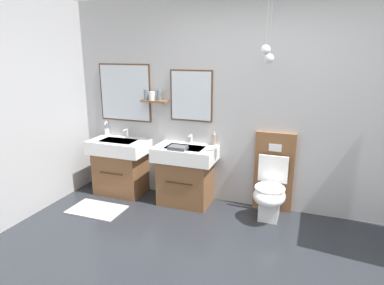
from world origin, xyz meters
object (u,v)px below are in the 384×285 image
at_px(toilet, 271,186).
at_px(vanity_sink_left, 121,165).
at_px(soap_dispenser, 214,140).
at_px(folded_hand_towel, 178,148).
at_px(toothbrush_cup, 107,131).
at_px(vanity_sink_right, 186,173).

bearing_deg(toilet, vanity_sink_left, -179.54).
distance_m(soap_dispenser, folded_hand_towel, 0.50).
bearing_deg(folded_hand_towel, toothbrush_cup, 165.00).
bearing_deg(vanity_sink_left, toothbrush_cup, 150.38).
bearing_deg(folded_hand_towel, soap_dispenser, 43.52).
xyz_separation_m(vanity_sink_left, folded_hand_towel, (0.93, -0.16, 0.38)).
bearing_deg(toilet, folded_hand_towel, -171.35).
relative_size(vanity_sink_left, vanity_sink_right, 1.00).
distance_m(vanity_sink_right, toilet, 1.10).
xyz_separation_m(vanity_sink_left, toilet, (2.07, 0.02, -0.03)).
xyz_separation_m(toilet, folded_hand_towel, (-1.14, -0.17, 0.41)).
bearing_deg(vanity_sink_right, folded_hand_towel, -104.35).
bearing_deg(vanity_sink_right, soap_dispenser, 30.20).
relative_size(vanity_sink_right, toothbrush_cup, 3.78).
relative_size(toilet, folded_hand_towel, 4.55).
distance_m(vanity_sink_left, toothbrush_cup, 0.55).
height_order(toilet, soap_dispenser, toilet).
bearing_deg(soap_dispenser, folded_hand_towel, -136.48).
relative_size(vanity_sink_left, folded_hand_towel, 3.56).
bearing_deg(vanity_sink_left, soap_dispenser, 8.23).
distance_m(toilet, soap_dispenser, 0.92).
xyz_separation_m(toothbrush_cup, soap_dispenser, (1.61, 0.01, 0.02)).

